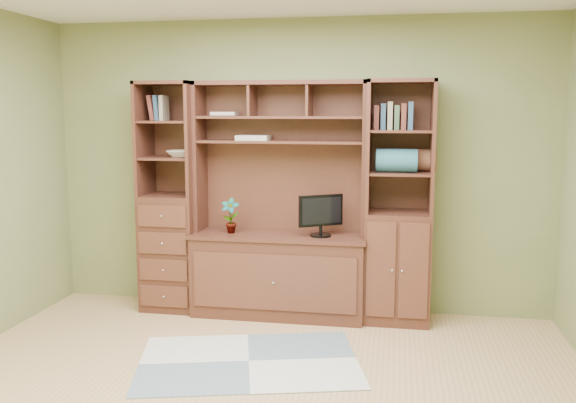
% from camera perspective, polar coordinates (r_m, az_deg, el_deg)
% --- Properties ---
extents(room, '(4.60, 4.10, 2.64)m').
position_cam_1_polar(room, '(3.54, -4.43, 0.41)').
color(room, tan).
rests_on(room, ground).
extents(center_hutch, '(1.54, 0.53, 2.05)m').
position_cam_1_polar(center_hutch, '(5.28, -0.86, 0.09)').
color(center_hutch, '#442117').
rests_on(center_hutch, ground).
extents(left_tower, '(0.50, 0.45, 2.05)m').
position_cam_1_polar(left_tower, '(5.59, -10.90, 0.41)').
color(left_tower, '#442117').
rests_on(left_tower, ground).
extents(right_tower, '(0.55, 0.45, 2.05)m').
position_cam_1_polar(right_tower, '(5.22, 10.33, -0.14)').
color(right_tower, '#442117').
rests_on(right_tower, ground).
extents(rug, '(1.78, 1.41, 0.01)m').
position_cam_1_polar(rug, '(4.55, -3.68, -14.70)').
color(rug, '#9AA0A0').
rests_on(rug, ground).
extents(monitor, '(0.44, 0.37, 0.49)m').
position_cam_1_polar(monitor, '(5.19, 3.09, -0.60)').
color(monitor, black).
rests_on(monitor, center_hutch).
extents(orchid, '(0.16, 0.11, 0.31)m').
position_cam_1_polar(orchid, '(5.36, -5.42, -1.33)').
color(orchid, '#A84539').
rests_on(orchid, center_hutch).
extents(magazines, '(0.28, 0.20, 0.04)m').
position_cam_1_polar(magazines, '(5.37, -3.26, 5.98)').
color(magazines, '#B0A396').
rests_on(magazines, center_hutch).
extents(bowl, '(0.24, 0.24, 0.06)m').
position_cam_1_polar(bowl, '(5.51, -10.01, 4.44)').
color(bowl, white).
rests_on(bowl, left_tower).
extents(blanket_teal, '(0.34, 0.19, 0.19)m').
position_cam_1_polar(blanket_teal, '(5.13, 10.13, 3.79)').
color(blanket_teal, '#285969').
rests_on(blanket_teal, right_tower).
extents(blanket_red, '(0.34, 0.19, 0.19)m').
position_cam_1_polar(blanket_red, '(5.26, 11.84, 3.82)').
color(blanket_red, brown).
rests_on(blanket_red, right_tower).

